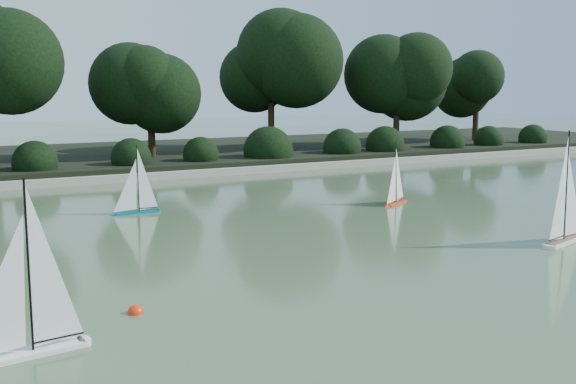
{
  "coord_description": "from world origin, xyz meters",
  "views": [
    {
      "loc": [
        -3.8,
        -5.96,
        2.15
      ],
      "look_at": [
        0.35,
        2.02,
        0.7
      ],
      "focal_mm": 40.0,
      "sensor_mm": 36.0,
      "label": 1
    }
  ],
  "objects_px": {
    "sailboat_white_a": "(14,330)",
    "race_buoy": "(136,313)",
    "sailboat_orange": "(394,194)",
    "sailboat_teal": "(133,202)",
    "sailboat_white_b": "(569,224)"
  },
  "relations": [
    {
      "from": "sailboat_teal",
      "to": "sailboat_white_b",
      "type": "bearing_deg",
      "value": -44.65
    },
    {
      "from": "race_buoy",
      "to": "sailboat_orange",
      "type": "bearing_deg",
      "value": 32.01
    },
    {
      "from": "sailboat_white_a",
      "to": "sailboat_teal",
      "type": "distance_m",
      "value": 6.1
    },
    {
      "from": "sailboat_white_b",
      "to": "sailboat_orange",
      "type": "xyz_separation_m",
      "value": [
        -0.39,
        3.55,
        -0.07
      ]
    },
    {
      "from": "sailboat_orange",
      "to": "race_buoy",
      "type": "height_order",
      "value": "sailboat_orange"
    },
    {
      "from": "sailboat_orange",
      "to": "sailboat_teal",
      "type": "relative_size",
      "value": 0.95
    },
    {
      "from": "sailboat_white_a",
      "to": "sailboat_teal",
      "type": "height_order",
      "value": "sailboat_white_a"
    },
    {
      "from": "race_buoy",
      "to": "sailboat_white_a",
      "type": "bearing_deg",
      "value": -151.01
    },
    {
      "from": "sailboat_teal",
      "to": "sailboat_orange",
      "type": "bearing_deg",
      "value": -16.61
    },
    {
      "from": "sailboat_orange",
      "to": "race_buoy",
      "type": "xyz_separation_m",
      "value": [
        -5.81,
        -3.63,
        -0.19
      ]
    },
    {
      "from": "sailboat_white_a",
      "to": "race_buoy",
      "type": "xyz_separation_m",
      "value": [
        1.12,
        0.62,
        -0.25
      ]
    },
    {
      "from": "sailboat_white_a",
      "to": "race_buoy",
      "type": "distance_m",
      "value": 1.31
    },
    {
      "from": "sailboat_teal",
      "to": "race_buoy",
      "type": "xyz_separation_m",
      "value": [
        -1.23,
        -5.0,
        -0.2
      ]
    },
    {
      "from": "sailboat_white_a",
      "to": "sailboat_orange",
      "type": "distance_m",
      "value": 8.14
    },
    {
      "from": "sailboat_white_a",
      "to": "sailboat_orange",
      "type": "xyz_separation_m",
      "value": [
        6.94,
        4.26,
        -0.06
      ]
    }
  ]
}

